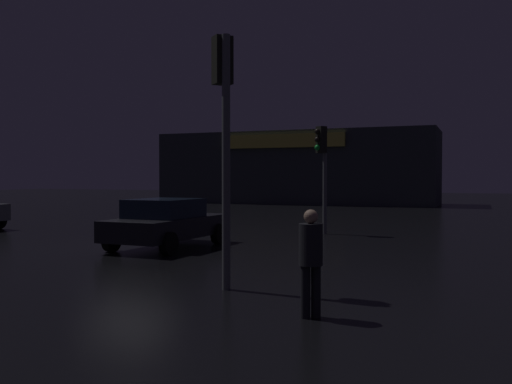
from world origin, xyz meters
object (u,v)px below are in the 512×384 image
Objects in this scene: pedestrian at (311,255)px; traffic_signal_cross_left at (224,112)px; car_far at (167,223)px; store_building at (297,168)px; traffic_signal_main at (322,157)px.

traffic_signal_cross_left is at bearing 145.21° from pedestrian.
pedestrian reaches higher than car_far.
car_far is (4.84, -27.06, -1.97)m from store_building.
pedestrian is (5.98, -6.01, 0.17)m from car_far.
traffic_signal_main is 11.82m from pedestrian.
traffic_signal_cross_left is at bearing -84.83° from traffic_signal_main.
pedestrian is (10.82, -33.07, -1.79)m from store_building.
store_building is at bearing 105.53° from traffic_signal_cross_left.
pedestrian is (2.02, -1.41, -2.27)m from traffic_signal_cross_left.
pedestrian is at bearing -75.53° from traffic_signal_main.
pedestrian is at bearing -71.88° from store_building.
car_far is at bearing -119.97° from traffic_signal_main.
pedestrian is (2.92, -11.31, -1.80)m from traffic_signal_main.
traffic_signal_main is at bearing 60.03° from car_far.
traffic_signal_cross_left is 1.08× the size of car_far.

